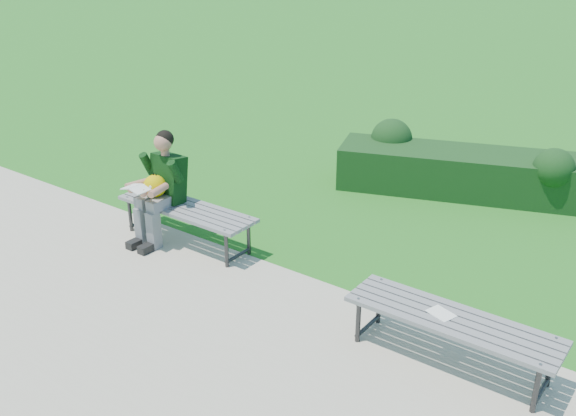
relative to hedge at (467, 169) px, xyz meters
The scene contains 7 objects.
ground 3.40m from the hedge, 99.22° to the right, with size 80.00×80.00×0.00m.
walkway 5.13m from the hedge, 96.08° to the right, with size 30.00×3.50×0.02m.
hedge is the anchor object (origin of this frame).
bench_left 4.04m from the hedge, 119.94° to the right, with size 1.80×0.50×0.46m.
bench_right 4.10m from the hedge, 69.88° to the right, with size 1.80×0.50×0.46m.
seated_boy 4.29m from the hedge, 122.77° to the right, with size 0.56×0.76×1.31m.
paper_sheet 4.07m from the hedge, 71.20° to the right, with size 0.26×0.22×0.01m.
Camera 1 is at (3.52, -4.97, 3.43)m, focal length 40.00 mm.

